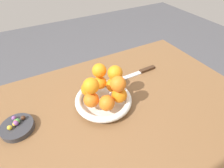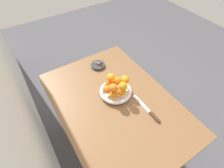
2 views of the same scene
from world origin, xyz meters
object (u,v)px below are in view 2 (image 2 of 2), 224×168
Objects in this scene: orange_6 at (111,78)px; candy_ball_4 at (101,65)px; candy_ball_0 at (101,62)px; candy_ball_6 at (96,63)px; knife at (148,110)px; dining_table at (115,109)px; orange_0 at (124,85)px; orange_5 at (122,91)px; candy_ball_2 at (98,64)px; orange_2 at (109,83)px; orange_4 at (114,94)px; candy_ball_1 at (99,63)px; candy_ball_3 at (99,64)px; orange_1 at (117,81)px; orange_3 at (107,89)px; orange_8 at (114,88)px; orange_7 at (123,86)px; fruit_bowl at (116,92)px; candy_ball_5 at (99,63)px; candy_dish at (98,65)px; candy_ball_7 at (98,63)px.

candy_ball_4 is (0.25, -0.06, -0.10)m from orange_6.
candy_ball_6 is at bearing 65.53° from candy_ball_0.
knife is (-0.59, -0.07, -0.03)m from candy_ball_6.
orange_0 reaches higher than dining_table.
candy_ball_2 is at bearing -3.62° from orange_5.
orange_2 is at bearing 47.52° from orange_6.
dining_table is at bearing 173.74° from orange_4.
candy_ball_3 is at bearing 160.09° from candy_ball_1.
orange_1 is at bearing 178.60° from candy_ball_1.
dining_table is 18.59× the size of orange_3.
orange_8 is at bearing 104.02° from orange_0.
orange_7 reaches higher than candy_ball_4.
orange_8 is (0.02, -0.00, 0.22)m from dining_table.
fruit_bowl is 0.13m from orange_7.
knife is (-0.57, -0.03, -0.02)m from candy_ball_0.
dining_table is at bearing 167.16° from candy_ball_5.
orange_1 is 0.26m from candy_ball_4.
candy_dish is at bearing 53.96° from candy_ball_3.
candy_ball_0 is (0.28, -0.08, -0.10)m from orange_6.
candy_ball_3 is (0.27, -0.06, -0.10)m from orange_6.
fruit_bowl is at bearing -103.63° from orange_3.
candy_ball_3 is 0.57m from knife.
orange_5 reaches higher than candy_ball_3.
fruit_bowl is 0.33m from candy_ball_2.
candy_ball_5 is (0.28, -0.00, -0.04)m from orange_1.
orange_3 is 3.19× the size of candy_ball_5.
candy_ball_7 is at bearing -17.38° from orange_3.
orange_8 is at bearing 76.09° from orange_5.
orange_5 is 0.09m from orange_8.
orange_2 is 3.66× the size of candy_ball_0.
fruit_bowl reaches higher than candy_ball_4.
orange_6 is at bearing 168.37° from candy_ball_3.
candy_ball_2 is 0.00m from candy_ball_7.
candy_ball_1 is at bearing 1.51° from orange_0.
orange_1 is at bearing 177.25° from candy_ball_4.
orange_1 is at bearing -178.98° from candy_dish.
orange_5 is 3.74× the size of candy_ball_0.
candy_ball_7 is (0.38, -0.08, -0.04)m from orange_4.
candy_dish is at bearing 1.02° from orange_1.
orange_6 is at bearing -20.36° from orange_4.
candy_ball_1 is at bearing -4.97° from orange_5.
candy_ball_1 is (-0.00, -0.01, 0.02)m from candy_dish.
candy_ball_2 is 0.03m from candy_ball_4.
fruit_bowl is 0.08m from orange_1.
candy_ball_0 is at bearing -79.81° from candy_ball_5.
knife is (-0.30, -0.12, -0.06)m from orange_2.
orange_7 is at bearing 176.06° from candy_ball_5.
orange_4 is 3.24× the size of candy_ball_5.
orange_4 reaches higher than dining_table.
candy_ball_6 is 0.02m from candy_ball_7.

